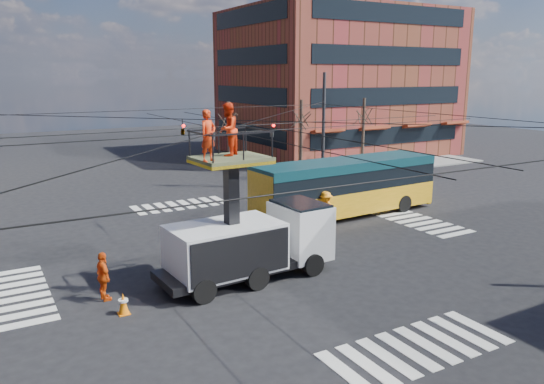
{
  "coord_description": "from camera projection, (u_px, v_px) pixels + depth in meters",
  "views": [
    {
      "loc": [
        -10.71,
        -20.22,
        7.86
      ],
      "look_at": [
        1.78,
        1.73,
        2.23
      ],
      "focal_mm": 35.0,
      "sensor_mm": 36.0,
      "label": 1
    }
  ],
  "objects": [
    {
      "name": "ground",
      "position": [
        257.0,
        251.0,
        24.03
      ],
      "size": [
        120.0,
        120.0,
        0.0
      ],
      "primitive_type": "plane",
      "color": "black",
      "rests_on": "ground"
    },
    {
      "name": "sidewalk_ne",
      "position": [
        345.0,
        155.0,
        51.97
      ],
      "size": [
        18.0,
        18.0,
        0.12
      ],
      "primitive_type": "cube",
      "color": "slate",
      "rests_on": "ground"
    },
    {
      "name": "crosswalks",
      "position": [
        257.0,
        251.0,
        24.03
      ],
      "size": [
        22.4,
        22.4,
        0.02
      ],
      "primitive_type": null,
      "color": "silver",
      "rests_on": "ground"
    },
    {
      "name": "building_ne",
      "position": [
        337.0,
        83.0,
        53.46
      ],
      "size": [
        20.06,
        16.06,
        14.0
      ],
      "color": "brown",
      "rests_on": "ground"
    },
    {
      "name": "overhead_network",
      "position": [
        251.0,
        157.0,
        23.41
      ],
      "size": [
        24.24,
        24.24,
        8.0
      ],
      "color": "#2D2D30",
      "rests_on": "ground"
    },
    {
      "name": "tree_a",
      "position": [
        229.0,
        122.0,
        36.89
      ],
      "size": [
        2.0,
        2.0,
        6.0
      ],
      "color": "#382B21",
      "rests_on": "ground"
    },
    {
      "name": "tree_b",
      "position": [
        301.0,
        118.0,
        39.79
      ],
      "size": [
        2.0,
        2.0,
        6.0
      ],
      "color": "#382B21",
      "rests_on": "ground"
    },
    {
      "name": "tree_c",
      "position": [
        364.0,
        115.0,
        42.69
      ],
      "size": [
        2.0,
        2.0,
        6.0
      ],
      "color": "#382B21",
      "rests_on": "ground"
    },
    {
      "name": "utility_truck",
      "position": [
        250.0,
        225.0,
        20.49
      ],
      "size": [
        7.12,
        2.98,
        6.84
      ],
      "rotation": [
        0.0,
        0.0,
        0.06
      ],
      "color": "black",
      "rests_on": "ground"
    },
    {
      "name": "city_bus",
      "position": [
        346.0,
        186.0,
        29.75
      ],
      "size": [
        11.47,
        3.15,
        3.2
      ],
      "rotation": [
        0.0,
        0.0,
        0.05
      ],
      "color": "#C48B12",
      "rests_on": "ground"
    },
    {
      "name": "traffic_cone",
      "position": [
        123.0,
        303.0,
        17.68
      ],
      "size": [
        0.36,
        0.36,
        0.76
      ],
      "primitive_type": "cone",
      "color": "orange",
      "rests_on": "ground"
    },
    {
      "name": "worker_ground",
      "position": [
        103.0,
        277.0,
        18.66
      ],
      "size": [
        0.57,
        1.09,
        1.78
      ],
      "primitive_type": "imported",
      "rotation": [
        0.0,
        0.0,
        1.7
      ],
      "color": "#D94A0D",
      "rests_on": "ground"
    },
    {
      "name": "flagger",
      "position": [
        326.0,
        210.0,
        27.44
      ],
      "size": [
        0.78,
        1.3,
        1.97
      ],
      "primitive_type": "imported",
      "rotation": [
        0.0,
        0.0,
        -1.53
      ],
      "color": "orange",
      "rests_on": "ground"
    }
  ]
}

